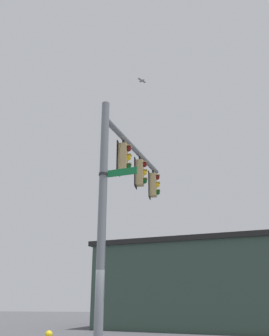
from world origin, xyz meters
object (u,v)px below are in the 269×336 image
Objects in this scene: traffic_light_mid_outer at (154,185)px; street_name_sign at (113,173)px; bird_flying at (142,81)px; traffic_light_nearest_pole at (124,158)px; traffic_light_mid_inner at (140,173)px.

traffic_light_mid_outer is 5.13m from street_name_sign.
street_name_sign is 5.38m from bird_flying.
traffic_light_nearest_pole is 1.00× the size of traffic_light_mid_outer.
traffic_light_mid_inner and traffic_light_mid_outer have the same top height.
traffic_light_mid_inner is 1.06× the size of street_name_sign.
bird_flying is (2.67, -0.09, 3.69)m from traffic_light_mid_outer.
street_name_sign is at bearing -0.69° from traffic_light_nearest_pole.
street_name_sign is 2.84× the size of bird_flying.
traffic_light_mid_inner is at bearing -165.91° from bird_flying.
traffic_light_mid_inner is 3.82m from bird_flying.
traffic_light_nearest_pole is 3.00× the size of bird_flying.
traffic_light_mid_inner is 3.00× the size of bird_flying.
traffic_light_mid_inner is at bearing 168.65° from traffic_light_nearest_pole.
bird_flying is (0.98, 0.25, 3.69)m from traffic_light_mid_inner.
bird_flying is at bearing 140.75° from traffic_light_nearest_pole.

